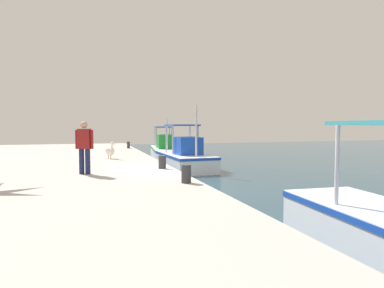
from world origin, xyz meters
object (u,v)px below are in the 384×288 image
object	(u,v)px
pelican	(110,150)
mooring_bollard_third	(186,174)
mooring_bollard_second	(162,162)
fishing_boat_second	(185,158)
fishing_boat_nearest	(164,150)
mooring_bollard_nearest	(128,145)
fisherman_standing	(84,145)

from	to	relation	value
pelican	mooring_bollard_third	xyz separation A→B (m)	(7.36, 1.62, -0.15)
mooring_bollard_second	fishing_boat_second	bearing A→B (deg)	155.99
fishing_boat_nearest	mooring_bollard_nearest	distance (m)	2.66
pelican	mooring_bollard_nearest	distance (m)	7.20
fishing_boat_second	mooring_bollard_nearest	xyz separation A→B (m)	(-5.86, -2.40, 0.41)
fishing_boat_second	fisherman_standing	xyz separation A→B (m)	(5.99, -5.07, 1.10)
fishing_boat_second	mooring_bollard_second	bearing A→B (deg)	-24.01
fisherman_standing	mooring_bollard_second	size ratio (longest dim) A/B	3.59
fishing_boat_second	mooring_bollard_third	size ratio (longest dim) A/B	10.65
pelican	mooring_bollard_nearest	size ratio (longest dim) A/B	2.05
fishing_boat_nearest	mooring_bollard_nearest	xyz separation A→B (m)	(0.34, -2.60, 0.43)
fishing_boat_nearest	mooring_bollard_nearest	bearing A→B (deg)	-82.50
mooring_bollard_nearest	mooring_bollard_second	size ratio (longest dim) A/B	0.98
mooring_bollard_nearest	mooring_bollard_third	bearing A→B (deg)	0.00
pelican	fisherman_standing	xyz separation A→B (m)	(4.84, -1.05, 0.53)
fisherman_standing	mooring_bollard_third	bearing A→B (deg)	46.65
mooring_bollard_second	pelican	bearing A→B (deg)	-159.06
fisherman_standing	mooring_bollard_third	size ratio (longest dim) A/B	3.43
fishing_boat_nearest	pelican	xyz separation A→B (m)	(7.35, -4.22, 0.60)
pelican	mooring_bollard_nearest	xyz separation A→B (m)	(-7.01, 1.62, -0.17)
mooring_bollard_second	mooring_bollard_nearest	bearing A→B (deg)	180.00
fishing_boat_second	pelican	xyz separation A→B (m)	(1.15, -4.02, 0.57)
mooring_bollard_nearest	mooring_bollard_third	world-z (taller)	mooring_bollard_third
pelican	mooring_bollard_second	world-z (taller)	pelican
pelican	mooring_bollard_third	bearing A→B (deg)	12.41
fishing_boat_nearest	fishing_boat_second	distance (m)	6.21
fisherman_standing	mooring_bollard_second	bearing A→B (deg)	102.73
mooring_bollard_third	pelican	bearing A→B (deg)	-167.59
fishing_boat_nearest	pelican	bearing A→B (deg)	-29.86
mooring_bollard_second	mooring_bollard_third	bearing A→B (deg)	0.00
fisherman_standing	fishing_boat_second	bearing A→B (deg)	139.73
mooring_bollard_nearest	fishing_boat_second	bearing A→B (deg)	22.24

